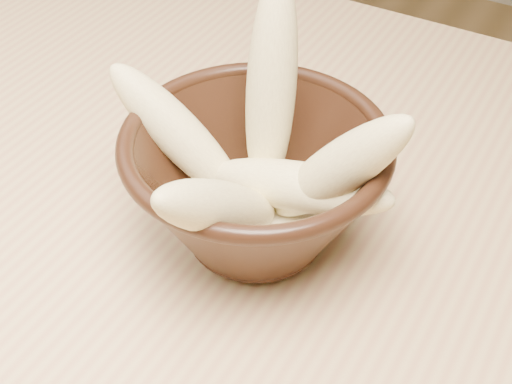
# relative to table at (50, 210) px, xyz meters

# --- Properties ---
(table) EXTENTS (1.20, 0.80, 0.75)m
(table) POSITION_rel_table_xyz_m (0.00, 0.00, 0.00)
(table) COLOR tan
(table) RESTS_ON ground
(bowl) EXTENTS (0.19, 0.19, 0.11)m
(bowl) POSITION_rel_table_xyz_m (0.23, -0.00, 0.14)
(bowl) COLOR black
(bowl) RESTS_ON table
(milk_puddle) EXTENTS (0.11, 0.11, 0.02)m
(milk_puddle) POSITION_rel_table_xyz_m (0.23, -0.00, 0.11)
(milk_puddle) COLOR #FAF0C9
(milk_puddle) RESTS_ON bowl
(banana_upright) EXTENTS (0.06, 0.08, 0.17)m
(banana_upright) POSITION_rel_table_xyz_m (0.23, 0.03, 0.20)
(banana_upright) COLOR tan
(banana_upright) RESTS_ON bowl
(banana_left) EXTENTS (0.13, 0.05, 0.12)m
(banana_left) POSITION_rel_table_xyz_m (0.17, -0.00, 0.16)
(banana_left) COLOR tan
(banana_left) RESTS_ON bowl
(banana_right) EXTENTS (0.12, 0.04, 0.14)m
(banana_right) POSITION_rel_table_xyz_m (0.29, 0.00, 0.18)
(banana_right) COLOR tan
(banana_right) RESTS_ON bowl
(banana_across) EXTENTS (0.15, 0.05, 0.06)m
(banana_across) POSITION_rel_table_xyz_m (0.27, -0.00, 0.15)
(banana_across) COLOR tan
(banana_across) RESTS_ON bowl
(banana_front) EXTENTS (0.05, 0.14, 0.13)m
(banana_front) POSITION_rel_table_xyz_m (0.24, -0.06, 0.17)
(banana_front) COLOR tan
(banana_front) RESTS_ON bowl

